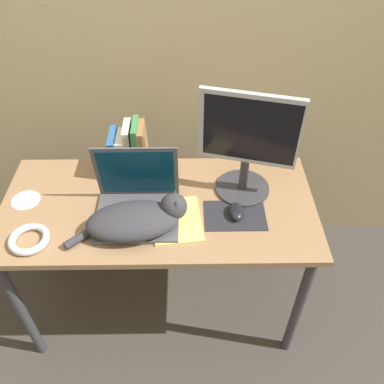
# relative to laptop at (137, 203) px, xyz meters

# --- Properties ---
(ground_plane) EXTENTS (12.00, 12.00, 0.00)m
(ground_plane) POSITION_rel_laptop_xyz_m (0.08, -0.26, -0.81)
(ground_plane) COLOR #3D3833
(wall_back) EXTENTS (8.00, 0.05, 2.60)m
(wall_back) POSITION_rel_laptop_xyz_m (0.08, 0.61, 0.49)
(wall_back) COLOR tan
(wall_back) RESTS_ON ground_plane
(desk) EXTENTS (1.31, 0.61, 0.76)m
(desk) POSITION_rel_laptop_xyz_m (0.08, 0.04, -0.14)
(desk) COLOR #93704C
(desk) RESTS_ON ground_plane
(laptop) EXTENTS (0.33, 0.27, 0.28)m
(laptop) POSITION_rel_laptop_xyz_m (0.00, 0.00, 0.00)
(laptop) COLOR #4C4C51
(laptop) RESTS_ON desk
(cat) EXTENTS (0.47, 0.24, 0.14)m
(cat) POSITION_rel_laptop_xyz_m (0.01, -0.09, 0.00)
(cat) COLOR #333338
(cat) RESTS_ON desk
(external_monitor) EXTENTS (0.39, 0.23, 0.46)m
(external_monitor) POSITION_rel_laptop_xyz_m (0.44, 0.14, 0.19)
(external_monitor) COLOR #333338
(external_monitor) RESTS_ON desk
(mousepad) EXTENTS (0.25, 0.17, 0.00)m
(mousepad) POSITION_rel_laptop_xyz_m (0.39, -0.02, -0.05)
(mousepad) COLOR #232328
(mousepad) RESTS_ON desk
(computer_mouse) EXTENTS (0.06, 0.10, 0.04)m
(computer_mouse) POSITION_rel_laptop_xyz_m (0.40, -0.02, -0.03)
(computer_mouse) COLOR black
(computer_mouse) RESTS_ON mousepad
(book_row) EXTENTS (0.16, 0.15, 0.25)m
(book_row) POSITION_rel_laptop_xyz_m (-0.05, 0.27, 0.06)
(book_row) COLOR #285B93
(book_row) RESTS_ON desk
(cable_coil) EXTENTS (0.16, 0.16, 0.03)m
(cable_coil) POSITION_rel_laptop_xyz_m (-0.40, -0.15, -0.04)
(cable_coil) COLOR silver
(cable_coil) RESTS_ON desk
(notepad) EXTENTS (0.22, 0.27, 0.01)m
(notepad) POSITION_rel_laptop_xyz_m (0.16, -0.05, -0.05)
(notepad) COLOR #E5DB6B
(notepad) RESTS_ON desk
(webcam) EXTENTS (0.05, 0.05, 0.07)m
(webcam) POSITION_rel_laptop_xyz_m (0.13, 0.28, -0.01)
(webcam) COLOR #232328
(webcam) RESTS_ON desk
(cd_disc) EXTENTS (0.12, 0.12, 0.00)m
(cd_disc) POSITION_rel_laptop_xyz_m (-0.48, 0.08, -0.05)
(cd_disc) COLOR silver
(cd_disc) RESTS_ON desk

